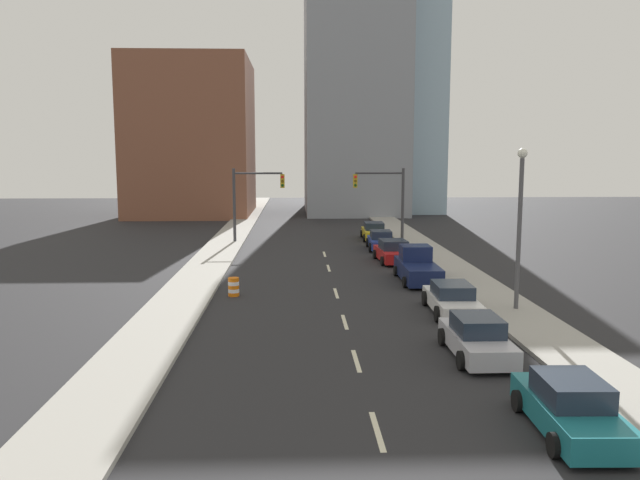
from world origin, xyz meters
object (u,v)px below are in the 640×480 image
Objects in this scene: traffic_signal_left at (249,195)px; pickup_truck_navy at (417,267)px; sedan_red at (393,252)px; sedan_yellow at (374,232)px; traffic_signal_right at (388,195)px; sedan_blue at (381,241)px; street_lamp at (520,217)px; traffic_barrel at (234,287)px; sedan_teal at (570,408)px; sedan_white at (452,299)px; sedan_silver at (477,338)px.

traffic_signal_left is 1.14× the size of pickup_truck_navy.
sedan_red is (10.34, -9.52, -3.27)m from traffic_signal_left.
traffic_signal_right is at bearing -61.14° from sedan_yellow.
traffic_signal_right is 5.24m from sedan_blue.
pickup_truck_navy is at bearing 113.32° from street_lamp.
traffic_barrel is 0.20× the size of sedan_yellow.
street_lamp is at bearing 78.05° from sedan_teal.
sedan_blue is (10.27, -3.93, -3.28)m from traffic_signal_left.
pickup_truck_navy is 1.12× the size of sedan_yellow.
traffic_signal_left is 19.75m from traffic_barrel.
sedan_yellow reaches higher than sedan_white.
sedan_white is at bearing -91.30° from traffic_signal_right.
traffic_signal_left is at bearing 116.32° from sedan_white.
sedan_blue is at bearing 89.90° from sedan_silver.
traffic_barrel is at bearing -88.25° from traffic_signal_left.
sedan_silver is at bearing -70.94° from traffic_signal_left.
sedan_blue is 0.92× the size of sedan_yellow.
traffic_barrel is at bearing -119.06° from traffic_signal_right.
street_lamp is at bearing -59.22° from traffic_signal_left.
traffic_signal_left is 27.08m from street_lamp.
traffic_barrel is (-10.80, -19.43, -3.48)m from traffic_signal_right.
traffic_signal_right is 1.38× the size of sedan_blue.
sedan_yellow is at bearing 86.32° from sedan_red.
sedan_blue is (-3.59, 19.33, -3.70)m from street_lamp.
street_lamp is 1.39× the size of pickup_truck_navy.
sedan_silver is 31.32m from sedan_yellow.
sedan_silver is at bearing -46.40° from traffic_barrel.
traffic_signal_left reaches higher than traffic_barrel.
sedan_white is 13.84m from sedan_red.
sedan_yellow reaches higher than sedan_blue.
pickup_truck_navy reaches higher than sedan_yellow.
sedan_red reaches higher than traffic_barrel.
traffic_barrel is 19.22m from sedan_teal.
sedan_blue is at bearing 58.02° from traffic_barrel.
pickup_truck_navy is (-0.68, -15.96, -3.16)m from traffic_signal_right.
sedan_silver is at bearing -94.81° from sedan_white.
sedan_teal is at bearing -88.82° from sedan_white.
sedan_red reaches higher than sedan_white.
sedan_red is at bearing 104.34° from street_lamp.
pickup_truck_navy is 12.04m from sedan_blue.
sedan_white is 25.15m from sedan_yellow.
traffic_signal_left is 31.40m from sedan_silver.
pickup_truck_navy is 1.22× the size of sedan_blue.
traffic_signal_left is 6.42× the size of traffic_barrel.
traffic_signal_right is at bearing 80.64° from sedan_red.
street_lamp is at bearing -66.13° from pickup_truck_navy.
street_lamp reaches higher than pickup_truck_navy.
traffic_barrel is 0.20× the size of sedan_red.
sedan_silver is (10.20, -29.52, -3.28)m from traffic_signal_left.
sedan_yellow is at bearing 92.28° from sedan_white.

